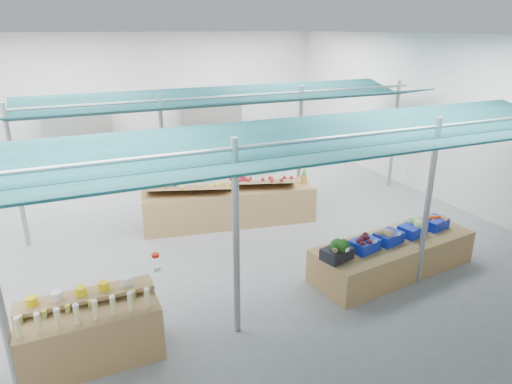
# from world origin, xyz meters

# --- Properties ---
(floor) EXTENTS (13.00, 13.00, 0.00)m
(floor) POSITION_xyz_m (0.00, 0.00, 0.00)
(floor) COLOR slate
(floor) RESTS_ON ground
(hall) EXTENTS (13.00, 13.00, 13.00)m
(hall) POSITION_xyz_m (0.00, 1.44, 2.65)
(hall) COLOR silver
(hall) RESTS_ON ground
(pole_grid) EXTENTS (10.00, 4.60, 3.00)m
(pole_grid) POSITION_xyz_m (0.75, -1.75, 1.81)
(pole_grid) COLOR gray
(pole_grid) RESTS_ON floor
(awnings) EXTENTS (9.50, 7.08, 0.30)m
(awnings) POSITION_xyz_m (0.75, -1.75, 2.78)
(awnings) COLOR #0A292B
(awnings) RESTS_ON pole_grid
(back_shelving_left) EXTENTS (2.00, 0.50, 2.00)m
(back_shelving_left) POSITION_xyz_m (-2.50, 6.00, 1.00)
(back_shelving_left) COLOR #B23F33
(back_shelving_left) RESTS_ON floor
(back_shelving_right) EXTENTS (2.00, 0.50, 2.00)m
(back_shelving_right) POSITION_xyz_m (2.00, 6.00, 1.00)
(back_shelving_right) COLOR #B23F33
(back_shelving_right) RESTS_ON floor
(bottle_shelf) EXTENTS (1.82, 1.12, 1.09)m
(bottle_shelf) POSITION_xyz_m (-3.05, -3.77, 0.44)
(bottle_shelf) COLOR olive
(bottle_shelf) RESTS_ON floor
(veg_counter) EXTENTS (3.36, 1.48, 0.63)m
(veg_counter) POSITION_xyz_m (2.34, -3.49, 0.32)
(veg_counter) COLOR olive
(veg_counter) RESTS_ON floor
(fruit_counter) EXTENTS (4.05, 1.57, 0.85)m
(fruit_counter) POSITION_xyz_m (0.32, -0.14, 0.42)
(fruit_counter) COLOR olive
(fruit_counter) RESTS_ON floor
(far_counter) EXTENTS (5.42, 1.40, 0.97)m
(far_counter) POSITION_xyz_m (0.52, 3.70, 0.48)
(far_counter) COLOR olive
(far_counter) RESTS_ON floor
(crate_stack) EXTENTS (0.49, 0.36, 0.57)m
(crate_stack) POSITION_xyz_m (2.48, -3.31, 0.29)
(crate_stack) COLOR #0E229F
(crate_stack) RESTS_ON floor
(vendor_left) EXTENTS (0.63, 0.47, 1.58)m
(vendor_left) POSITION_xyz_m (-0.88, 0.96, 0.79)
(vendor_left) COLOR #173A9B
(vendor_left) RESTS_ON floor
(vendor_right) EXTENTS (0.85, 0.72, 1.58)m
(vendor_right) POSITION_xyz_m (0.92, 0.96, 0.79)
(vendor_right) COLOR #A11333
(vendor_right) RESTS_ON floor
(crate_broccoli) EXTENTS (0.57, 0.46, 0.35)m
(crate_broccoli) POSITION_xyz_m (0.95, -3.66, 0.79)
(crate_broccoli) COLOR black
(crate_broccoli) RESTS_ON veg_counter
(crate_beets) EXTENTS (0.57, 0.46, 0.29)m
(crate_beets) POSITION_xyz_m (1.58, -3.58, 0.77)
(crate_beets) COLOR #0E229F
(crate_beets) RESTS_ON veg_counter
(crate_celeriac) EXTENTS (0.57, 0.46, 0.31)m
(crate_celeriac) POSITION_xyz_m (2.16, -3.51, 0.78)
(crate_celeriac) COLOR #0E229F
(crate_celeriac) RESTS_ON veg_counter
(crate_cabbage) EXTENTS (0.57, 0.46, 0.35)m
(crate_cabbage) POSITION_xyz_m (2.79, -3.43, 0.79)
(crate_cabbage) COLOR #0E229F
(crate_cabbage) RESTS_ON veg_counter
(crate_carrots) EXTENTS (0.57, 0.46, 0.29)m
(crate_carrots) POSITION_xyz_m (3.42, -3.35, 0.74)
(crate_carrots) COLOR #0E229F
(crate_carrots) RESTS_ON veg_counter
(sparrow) EXTENTS (0.12, 0.09, 0.11)m
(sparrow) POSITION_xyz_m (0.82, -3.79, 0.88)
(sparrow) COLOR brown
(sparrow) RESTS_ON crate_broccoli
(pole_ribbon) EXTENTS (0.12, 0.12, 0.28)m
(pole_ribbon) POSITION_xyz_m (-2.00, -3.19, 1.08)
(pole_ribbon) COLOR red
(pole_ribbon) RESTS_ON pole_grid
(apple_heap_yellow) EXTENTS (2.02, 1.27, 0.27)m
(apple_heap_yellow) POSITION_xyz_m (-0.62, -0.08, 1.01)
(apple_heap_yellow) COLOR #997247
(apple_heap_yellow) RESTS_ON fruit_counter
(apple_heap_red) EXTENTS (1.65, 1.15, 0.27)m
(apple_heap_red) POSITION_xyz_m (1.10, -0.37, 1.01)
(apple_heap_red) COLOR #997247
(apple_heap_red) RESTS_ON fruit_counter
(pineapple) EXTENTS (0.14, 0.14, 0.39)m
(pineapple) POSITION_xyz_m (2.07, -0.53, 1.03)
(pineapple) COLOR #8C6019
(pineapple) RESTS_ON fruit_counter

